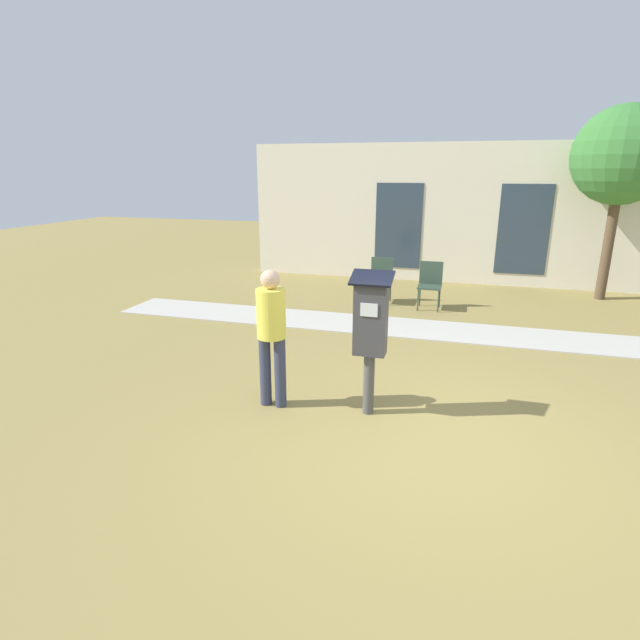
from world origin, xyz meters
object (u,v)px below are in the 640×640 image
at_px(outdoor_chair_left, 381,276).
at_px(outdoor_chair_middle, 430,281).
at_px(person_standing, 271,328).
at_px(parking_meter, 370,326).

xyz_separation_m(outdoor_chair_left, outdoor_chair_middle, (0.99, -0.19, 0.00)).
distance_m(person_standing, outdoor_chair_left, 5.01).
bearing_deg(outdoor_chair_left, person_standing, -117.22).
height_order(person_standing, outdoor_chair_left, person_standing).
distance_m(parking_meter, outdoor_chair_left, 4.94).
bearing_deg(outdoor_chair_middle, parking_meter, -107.17).
height_order(person_standing, outdoor_chair_middle, person_standing).
bearing_deg(outdoor_chair_middle, outdoor_chair_left, 155.66).
xyz_separation_m(person_standing, outdoor_chair_middle, (1.39, 4.79, -0.40)).
height_order(parking_meter, person_standing, parking_meter).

